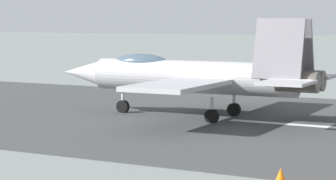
{
  "coord_description": "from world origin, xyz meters",
  "views": [
    {
      "loc": [
        -12.42,
        36.47,
        5.56
      ],
      "look_at": [
        4.01,
        6.37,
        2.2
      ],
      "focal_mm": 78.07,
      "sensor_mm": 36.0,
      "label": 1
    }
  ],
  "objects": [
    {
      "name": "fighter_jet",
      "position": [
        5.75,
        -0.01,
        2.38
      ],
      "size": [
        16.24,
        14.7,
        5.58
      ],
      "color": "#A7A6AA",
      "rests_on": "ground"
    },
    {
      "name": "ground_plane",
      "position": [
        0.0,
        0.0,
        0.0
      ],
      "size": [
        400.0,
        400.0,
        0.0
      ],
      "primitive_type": "plane",
      "color": "slate"
    },
    {
      "name": "runway_strip",
      "position": [
        -0.02,
        0.0,
        0.01
      ],
      "size": [
        240.0,
        26.0,
        0.02
      ],
      "color": "#3C3E3E",
      "rests_on": "ground"
    },
    {
      "name": "marker_cone_near",
      "position": [
        -4.16,
        13.4,
        0.28
      ],
      "size": [
        0.44,
        0.44,
        0.55
      ],
      "primitive_type": "cone",
      "color": "orange",
      "rests_on": "ground"
    }
  ]
}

